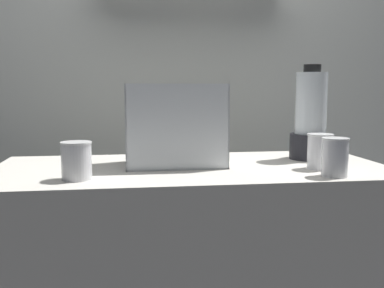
{
  "coord_description": "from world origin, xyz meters",
  "views": [
    {
      "loc": [
        -0.21,
        -1.54,
        1.18
      ],
      "look_at": [
        0.0,
        0.0,
        0.98
      ],
      "focal_mm": 41.19,
      "sensor_mm": 36.0,
      "label": 1
    }
  ],
  "objects_px": {
    "blender_pitcher": "(311,121)",
    "juice_cup_carrot_middle": "(320,154)",
    "juice_cup_beet_left": "(335,160)",
    "carrot_display_bin": "(175,140)",
    "juice_cup_carrot_far_left": "(77,162)"
  },
  "relations": [
    {
      "from": "blender_pitcher",
      "to": "juice_cup_carrot_middle",
      "type": "bearing_deg",
      "value": -103.77
    },
    {
      "from": "juice_cup_beet_left",
      "to": "juice_cup_carrot_middle",
      "type": "relative_size",
      "value": 1.01
    },
    {
      "from": "carrot_display_bin",
      "to": "juice_cup_carrot_far_left",
      "type": "relative_size",
      "value": 3.04
    },
    {
      "from": "carrot_display_bin",
      "to": "blender_pitcher",
      "type": "distance_m",
      "value": 0.55
    },
    {
      "from": "juice_cup_carrot_far_left",
      "to": "blender_pitcher",
      "type": "bearing_deg",
      "value": 17.95
    },
    {
      "from": "juice_cup_beet_left",
      "to": "juice_cup_carrot_middle",
      "type": "bearing_deg",
      "value": 85.71
    },
    {
      "from": "blender_pitcher",
      "to": "juice_cup_carrot_far_left",
      "type": "distance_m",
      "value": 0.91
    },
    {
      "from": "juice_cup_carrot_middle",
      "to": "juice_cup_beet_left",
      "type": "bearing_deg",
      "value": -94.29
    },
    {
      "from": "carrot_display_bin",
      "to": "juice_cup_carrot_middle",
      "type": "bearing_deg",
      "value": -16.24
    },
    {
      "from": "blender_pitcher",
      "to": "juice_cup_carrot_far_left",
      "type": "xyz_separation_m",
      "value": [
        -0.86,
        -0.28,
        -0.1
      ]
    },
    {
      "from": "carrot_display_bin",
      "to": "juice_cup_carrot_far_left",
      "type": "bearing_deg",
      "value": -146.56
    },
    {
      "from": "carrot_display_bin",
      "to": "juice_cup_beet_left",
      "type": "relative_size",
      "value": 2.87
    },
    {
      "from": "carrot_display_bin",
      "to": "juice_cup_beet_left",
      "type": "xyz_separation_m",
      "value": [
        0.48,
        -0.28,
        -0.04
      ]
    },
    {
      "from": "blender_pitcher",
      "to": "juice_cup_beet_left",
      "type": "distance_m",
      "value": 0.36
    },
    {
      "from": "carrot_display_bin",
      "to": "juice_cup_carrot_far_left",
      "type": "distance_m",
      "value": 0.39
    }
  ]
}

